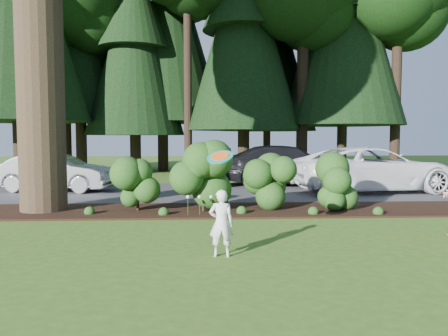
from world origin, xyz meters
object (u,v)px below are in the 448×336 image
object	(u,v)px
car_white_suv	(373,169)
child	(221,223)
frisbee	(220,157)
car_dark_suv	(288,165)
car_silver_wagon	(56,172)

from	to	relation	value
car_white_suv	child	xyz separation A→B (m)	(-6.00, -8.53, -0.29)
frisbee	child	bearing A→B (deg)	-88.99
car_dark_suv	child	xyz separation A→B (m)	(-3.31, -10.98, -0.29)
car_white_suv	car_dark_suv	xyz separation A→B (m)	(-2.69, 2.45, -0.00)
car_white_suv	car_dark_suv	distance (m)	3.63
frisbee	car_dark_suv	bearing A→B (deg)	72.68
car_silver_wagon	car_white_suv	xyz separation A→B (m)	(11.83, -0.64, 0.13)
car_white_suv	frisbee	xyz separation A→B (m)	(-6.00, -8.18, 0.83)
child	car_dark_suv	bearing A→B (deg)	-102.28
car_white_suv	frisbee	distance (m)	10.18
car_dark_suv	frisbee	distance (m)	11.17
frisbee	car_white_suv	bearing A→B (deg)	53.74
child	frisbee	size ratio (longest dim) A/B	2.29
car_white_suv	frisbee	size ratio (longest dim) A/B	11.93
car_dark_suv	car_white_suv	bearing A→B (deg)	-131.36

